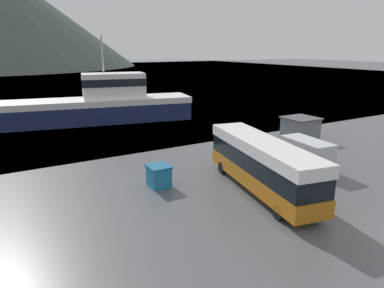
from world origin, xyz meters
name	(u,v)px	position (x,y,z in m)	size (l,w,h in m)	color
water_surface	(42,71)	(0.00, 140.08, 0.00)	(240.00, 240.00, 0.00)	slate
tour_bus	(262,163)	(-2.59, 8.25, 1.91)	(4.42, 11.11, 3.42)	#B26614
delivery_van	(301,151)	(3.41, 10.44, 1.21)	(2.52, 6.11, 2.28)	silver
fishing_boat	(100,104)	(-5.75, 35.06, 2.27)	(24.25, 9.39, 10.47)	#19234C
storage_bin	(159,176)	(-8.08, 12.25, 0.76)	(1.45, 1.53, 1.49)	teal
dock_kiosk	(300,129)	(9.33, 16.09, 1.19)	(3.12, 3.06, 2.35)	slate
mooring_bollard	(249,137)	(4.69, 18.43, 0.38)	(0.37, 0.37, 0.71)	black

